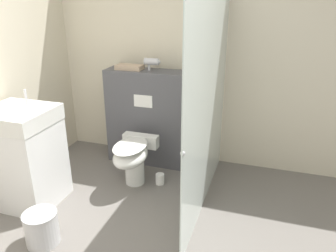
# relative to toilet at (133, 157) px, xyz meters

# --- Properties ---
(wall_back) EXTENTS (8.00, 0.06, 2.50)m
(wall_back) POSITION_rel_toilet_xyz_m (0.13, 0.85, 0.92)
(wall_back) COLOR beige
(wall_back) RESTS_ON ground_plane
(partition_panel) EXTENTS (0.98, 0.31, 1.13)m
(partition_panel) POSITION_rel_toilet_xyz_m (-0.04, 0.58, 0.23)
(partition_panel) COLOR #4C4C51
(partition_panel) RESTS_ON ground_plane
(shower_glass) EXTENTS (0.04, 1.79, 1.95)m
(shower_glass) POSITION_rel_toilet_xyz_m (0.80, -0.08, 0.64)
(shower_glass) COLOR silver
(shower_glass) RESTS_ON ground_plane
(toilet) EXTENTS (0.40, 0.59, 0.50)m
(toilet) POSITION_rel_toilet_xyz_m (0.00, 0.00, 0.00)
(toilet) COLOR white
(toilet) RESTS_ON ground_plane
(sink_vanity) EXTENTS (0.62, 0.57, 1.11)m
(sink_vanity) POSITION_rel_toilet_xyz_m (-0.87, -0.59, 0.15)
(sink_vanity) COLOR white
(sink_vanity) RESTS_ON ground_plane
(hair_drier) EXTENTS (0.19, 0.07, 0.14)m
(hair_drier) POSITION_rel_toilet_xyz_m (0.02, 0.58, 0.90)
(hair_drier) COLOR #B7B7BC
(hair_drier) RESTS_ON partition_panel
(folded_towel) EXTENTS (0.30, 0.16, 0.05)m
(folded_towel) POSITION_rel_toilet_xyz_m (-0.25, 0.56, 0.83)
(folded_towel) COLOR tan
(folded_towel) RESTS_ON partition_panel
(spare_toilet_roll) EXTENTS (0.09, 0.09, 0.12)m
(spare_toilet_roll) POSITION_rel_toilet_xyz_m (0.27, 0.09, -0.28)
(spare_toilet_roll) COLOR white
(spare_toilet_roll) RESTS_ON ground_plane
(waste_bin) EXTENTS (0.28, 0.28, 0.28)m
(waste_bin) POSITION_rel_toilet_xyz_m (-0.36, -1.07, -0.19)
(waste_bin) COLOR silver
(waste_bin) RESTS_ON ground_plane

